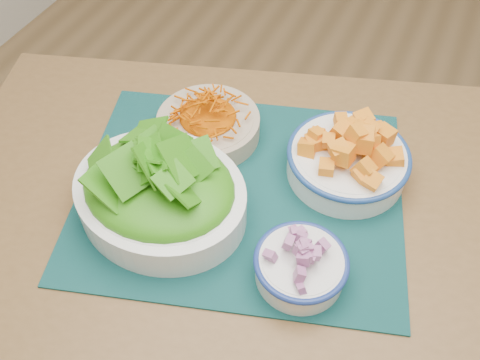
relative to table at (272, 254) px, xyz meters
The scene contains 7 objects.
ground 0.72m from the table, 78.02° to the left, with size 4.00×4.00×0.00m, color #A27D4E.
table is the anchor object (origin of this frame).
placemat 0.13m from the table, 155.57° to the left, with size 0.57×0.46×0.00m, color #07292A.
carrot_bowl 0.27m from the table, 144.21° to the left, with size 0.22×0.22×0.07m.
squash_bowl 0.23m from the table, 64.04° to the left, with size 0.26×0.26×0.11m.
lettuce_bowl 0.25m from the table, 163.07° to the right, with size 0.32×0.28×0.13m.
onion_bowl 0.18m from the table, 47.42° to the right, with size 0.16×0.16×0.07m.
Camera 1 is at (0.10, -0.81, 1.49)m, focal length 40.00 mm.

